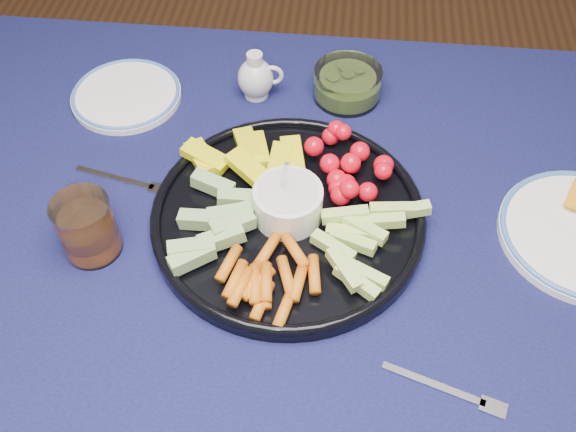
# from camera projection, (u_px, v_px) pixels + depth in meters

# --- Properties ---
(dining_table) EXTENTS (1.67, 1.07, 0.75)m
(dining_table) POSITION_uv_depth(u_px,v_px,m) (300.00, 317.00, 0.89)
(dining_table) COLOR #462517
(dining_table) RESTS_ON ground
(crudite_platter) EXTENTS (0.37, 0.37, 0.12)m
(crudite_platter) POSITION_uv_depth(u_px,v_px,m) (286.00, 213.00, 0.87)
(crudite_platter) COLOR black
(crudite_platter) RESTS_ON dining_table
(creamer_pitcher) EXTENTS (0.07, 0.06, 0.08)m
(creamer_pitcher) POSITION_uv_depth(u_px,v_px,m) (256.00, 78.00, 1.03)
(creamer_pitcher) COLOR silver
(creamer_pitcher) RESTS_ON dining_table
(pickle_bowl) EXTENTS (0.11, 0.11, 0.05)m
(pickle_bowl) POSITION_uv_depth(u_px,v_px,m) (347.00, 85.00, 1.04)
(pickle_bowl) COLOR silver
(pickle_bowl) RESTS_ON dining_table
(juice_tumbler) EXTENTS (0.08, 0.08, 0.09)m
(juice_tumbler) POSITION_uv_depth(u_px,v_px,m) (88.00, 230.00, 0.83)
(juice_tumbler) COLOR silver
(juice_tumbler) RESTS_ON dining_table
(fork_left) EXTENTS (0.15, 0.05, 0.00)m
(fork_left) POSITION_uv_depth(u_px,v_px,m) (130.00, 182.00, 0.93)
(fork_left) COLOR silver
(fork_left) RESTS_ON dining_table
(fork_right) EXTENTS (0.14, 0.06, 0.00)m
(fork_right) POSITION_uv_depth(u_px,v_px,m) (454.00, 392.00, 0.73)
(fork_right) COLOR silver
(fork_right) RESTS_ON dining_table
(side_plate_extra) EXTENTS (0.18, 0.18, 0.01)m
(side_plate_extra) POSITION_uv_depth(u_px,v_px,m) (126.00, 95.00, 1.05)
(side_plate_extra) COLOR white
(side_plate_extra) RESTS_ON dining_table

